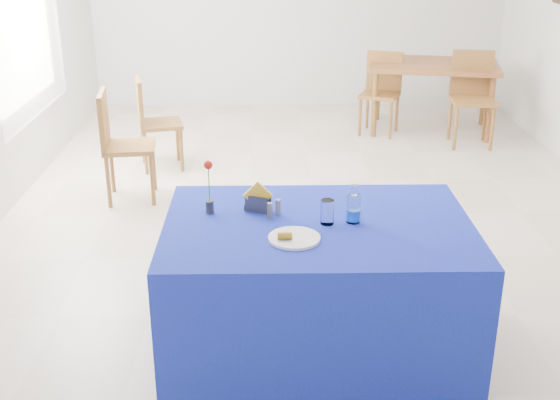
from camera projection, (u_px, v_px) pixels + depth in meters
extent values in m
plane|color=beige|center=(316.00, 214.00, 5.66)|extent=(7.00, 7.00, 0.00)
plane|color=silver|center=(411.00, 248.00, 1.90)|extent=(5.00, 0.00, 5.00)
cube|color=white|center=(15.00, 5.00, 5.78)|extent=(0.04, 1.50, 1.60)
cube|color=white|center=(23.00, 5.00, 5.78)|extent=(0.04, 1.75, 1.85)
cylinder|color=white|center=(294.00, 238.00, 3.44)|extent=(0.26, 0.26, 0.01)
cylinder|color=silver|center=(327.00, 212.00, 3.59)|extent=(0.07, 0.07, 0.13)
cylinder|color=slate|center=(278.00, 207.00, 3.71)|extent=(0.03, 0.03, 0.08)
cylinder|color=slate|center=(270.00, 211.00, 3.67)|extent=(0.03, 0.03, 0.08)
cube|color=#101F97|center=(317.00, 287.00, 3.77)|extent=(1.60, 1.10, 0.76)
cylinder|color=silver|center=(353.00, 208.00, 3.61)|extent=(0.07, 0.07, 0.15)
cylinder|color=blue|center=(353.00, 215.00, 3.62)|extent=(0.07, 0.07, 0.06)
cylinder|color=white|center=(354.00, 190.00, 3.57)|extent=(0.03, 0.03, 0.05)
cylinder|color=silver|center=(354.00, 184.00, 3.56)|extent=(0.03, 0.03, 0.01)
cube|color=#35353A|center=(258.00, 208.00, 3.77)|extent=(0.15, 0.10, 0.03)
cube|color=#38383D|center=(256.00, 205.00, 3.74)|extent=(0.13, 0.05, 0.09)
cube|color=#333338|center=(260.00, 201.00, 3.78)|extent=(0.13, 0.05, 0.09)
cube|color=yellow|center=(258.00, 195.00, 3.74)|extent=(0.16, 0.02, 0.16)
cylinder|color=#28292E|center=(210.00, 207.00, 3.73)|extent=(0.04, 0.04, 0.07)
cylinder|color=#196419|center=(209.00, 187.00, 3.69)|extent=(0.01, 0.01, 0.22)
sphere|color=red|center=(208.00, 165.00, 3.65)|extent=(0.05, 0.05, 0.05)
cube|color=brown|center=(434.00, 65.00, 7.59)|extent=(1.51, 1.13, 0.05)
cylinder|color=brown|center=(375.00, 105.00, 7.52)|extent=(0.06, 0.06, 0.71)
cylinder|color=#985B2C|center=(490.00, 110.00, 7.32)|extent=(0.06, 0.06, 0.71)
cylinder|color=#99622C|center=(378.00, 90.00, 8.16)|extent=(0.06, 0.06, 0.71)
cylinder|color=brown|center=(484.00, 94.00, 7.95)|extent=(0.06, 0.06, 0.71)
cylinder|color=#945E2B|center=(360.00, 117.00, 7.58)|extent=(0.03, 0.03, 0.42)
cylinder|color=#945E2B|center=(391.00, 120.00, 7.47)|extent=(0.03, 0.03, 0.42)
cylinder|color=#945E2B|center=(367.00, 110.00, 7.87)|extent=(0.03, 0.03, 0.42)
cylinder|color=#945E2B|center=(397.00, 113.00, 7.76)|extent=(0.03, 0.03, 0.42)
cube|color=#945E2B|center=(380.00, 95.00, 7.59)|extent=(0.51, 0.51, 0.04)
cube|color=#945E2B|center=(384.00, 71.00, 7.66)|extent=(0.38, 0.18, 0.43)
cylinder|color=#945E2B|center=(456.00, 128.00, 7.12)|extent=(0.04, 0.04, 0.46)
cylinder|color=#945E2B|center=(492.00, 129.00, 7.10)|extent=(0.04, 0.04, 0.46)
cylinder|color=#945E2B|center=(450.00, 119.00, 7.46)|extent=(0.04, 0.04, 0.46)
cylinder|color=#945E2B|center=(485.00, 119.00, 7.44)|extent=(0.04, 0.04, 0.46)
cube|color=#945E2B|center=(473.00, 101.00, 7.19)|extent=(0.46, 0.46, 0.04)
cube|color=#945E2B|center=(472.00, 73.00, 7.27)|extent=(0.43, 0.08, 0.47)
cylinder|color=#945E2B|center=(152.00, 180.00, 5.75)|extent=(0.04, 0.04, 0.44)
cylinder|color=#945E2B|center=(154.00, 166.00, 6.08)|extent=(0.04, 0.04, 0.44)
cylinder|color=#945E2B|center=(108.00, 182.00, 5.71)|extent=(0.04, 0.04, 0.44)
cylinder|color=#945E2B|center=(112.00, 168.00, 6.03)|extent=(0.04, 0.04, 0.44)
cube|color=#945E2B|center=(129.00, 147.00, 5.80)|extent=(0.46, 0.46, 0.04)
cube|color=#945E2B|center=(104.00, 120.00, 5.69)|extent=(0.09, 0.42, 0.45)
cylinder|color=#945E2B|center=(182.00, 150.00, 6.52)|extent=(0.03, 0.03, 0.41)
cylinder|color=#945E2B|center=(178.00, 140.00, 6.82)|extent=(0.03, 0.03, 0.41)
cylinder|color=#945E2B|center=(146.00, 153.00, 6.45)|extent=(0.03, 0.03, 0.41)
cylinder|color=#945E2B|center=(143.00, 143.00, 6.75)|extent=(0.03, 0.03, 0.41)
cube|color=#945E2B|center=(161.00, 124.00, 6.55)|extent=(0.46, 0.46, 0.04)
cube|color=#945E2B|center=(140.00, 101.00, 6.43)|extent=(0.12, 0.38, 0.42)
cylinder|color=gold|center=(285.00, 236.00, 3.40)|extent=(0.07, 0.04, 0.04)
cylinder|color=beige|center=(292.00, 236.00, 3.40)|extent=(0.01, 0.03, 0.03)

